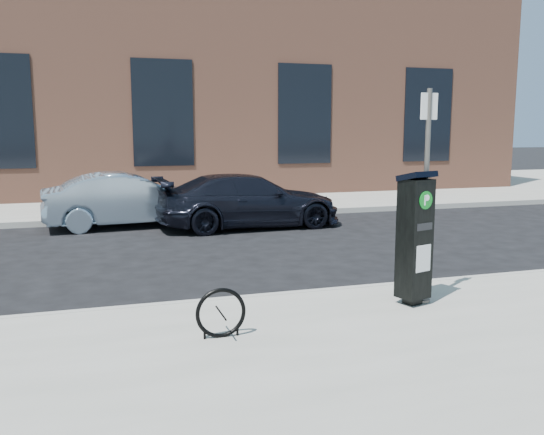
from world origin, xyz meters
name	(u,v)px	position (x,y,z in m)	size (l,w,h in m)	color
ground	(265,304)	(0.00, 0.00, 0.00)	(120.00, 120.00, 0.00)	black
sidewalk_far	(159,194)	(0.00, 14.00, 0.07)	(60.00, 12.00, 0.15)	gray
curb_near	(266,300)	(0.00, -0.02, 0.07)	(60.00, 0.12, 0.16)	#9E9B93
curb_far	(183,218)	(0.00, 8.02, 0.07)	(60.00, 0.12, 0.16)	#9E9B93
building	(148,88)	(0.00, 17.00, 4.15)	(28.00, 10.05, 8.25)	#9C5F47
parking_kiosk	(415,237)	(1.75, -1.01, 1.06)	(0.49, 0.46, 1.78)	black
sign_pole	(425,199)	(1.93, -0.95, 1.55)	(0.25, 0.23, 2.83)	#59564F
bike_rack	(221,313)	(-0.95, -1.49, 0.43)	(0.57, 0.05, 0.57)	black
car_silver	(128,200)	(-1.45, 7.40, 0.69)	(1.46, 4.19, 1.38)	#8DA1B3
car_dark	(249,201)	(1.45, 6.40, 0.68)	(1.90, 4.67, 1.36)	black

